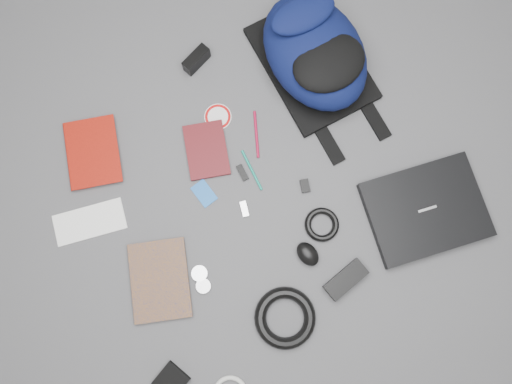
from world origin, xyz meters
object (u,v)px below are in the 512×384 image
dvd_case (207,150)px  power_brick (346,280)px  backpack (315,52)px  mouse (308,254)px  compact_camera (196,60)px  laptop (425,210)px  pouch (171,381)px  comic_book (131,284)px  textbook_red (67,157)px

dvd_case → power_brick: (0.19, -0.57, 0.01)m
backpack → mouse: bearing=-120.4°
compact_camera → laptop: bearing=-82.2°
mouse → pouch: mouse is taller
laptop → mouse: (-0.39, 0.06, 0.00)m
dvd_case → backpack: bearing=30.3°
comic_book → textbook_red: bearing=111.1°
comic_book → dvd_case: size_ratio=1.34×
backpack → textbook_red: size_ratio=2.05×
comic_book → pouch: size_ratio=2.96×
power_brick → compact_camera: bearing=84.1°
backpack → comic_book: size_ratio=1.88×
mouse → comic_book: bearing=151.2°
textbook_red → comic_book: bearing=-71.8°
textbook_red → compact_camera: size_ratio=2.30×
comic_book → compact_camera: (0.51, 0.55, 0.02)m
dvd_case → pouch: 0.71m
comic_book → dvd_case: (0.40, 0.27, -0.00)m
backpack → pouch: backpack is taller
compact_camera → mouse: compact_camera is taller
backpack → dvd_case: 0.46m
comic_book → power_brick: 0.66m
pouch → mouse: bearing=13.8°
laptop → comic_book: size_ratio=1.46×
comic_book → power_brick: bearing=-6.7°
laptop → mouse: bearing=-176.7°
textbook_red → power_brick: bearing=-34.4°
comic_book → mouse: (0.52, -0.18, 0.01)m
dvd_case → pouch: bearing=-107.8°
laptop → pouch: laptop is taller
comic_book → mouse: size_ratio=2.99×
compact_camera → pouch: bearing=-141.1°
laptop → textbook_red: (-0.92, 0.69, -0.01)m
power_brick → mouse: bearing=106.7°
textbook_red → mouse: mouse is taller
mouse → pouch: size_ratio=0.99×
power_brick → pouch: (-0.60, -0.01, -0.01)m
comic_book → dvd_case: 0.48m
backpack → mouse: size_ratio=5.64×
textbook_red → pouch: (-0.01, -0.77, -0.00)m
dvd_case → pouch: (-0.42, -0.58, 0.00)m
power_brick → dvd_case: bearing=97.2°
mouse → dvd_case: bearing=95.3°
backpack → compact_camera: bearing=151.1°
backpack → power_brick: size_ratio=3.36×
comic_book → pouch: bearing=-72.8°
pouch → textbook_red: bearing=89.0°
backpack → comic_book: backpack is taller
backpack → compact_camera: (-0.33, 0.19, -0.07)m
laptop → dvd_case: bearing=147.2°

